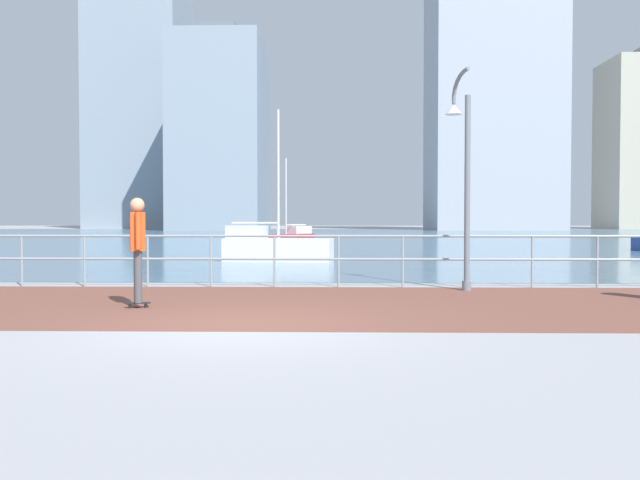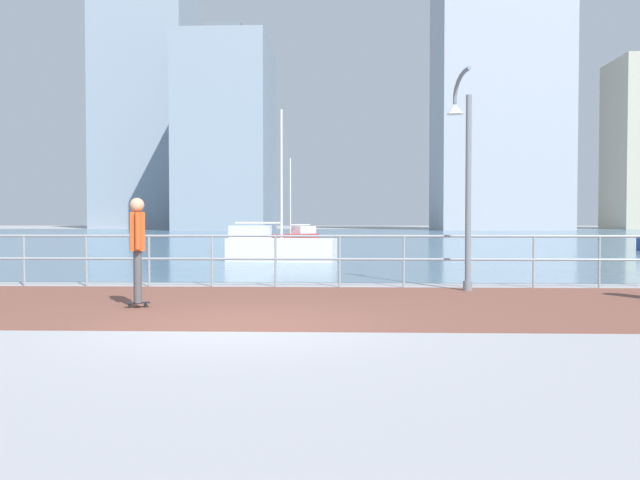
# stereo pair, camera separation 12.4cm
# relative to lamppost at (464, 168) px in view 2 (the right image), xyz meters

# --- Properties ---
(ground) EXTENTS (220.00, 220.00, 0.00)m
(ground) POSITION_rel_lamppost_xyz_m (-4.01, 35.09, -2.57)
(ground) COLOR #9E9EA3
(brick_paving) EXTENTS (28.00, 5.87, 0.01)m
(brick_paving) POSITION_rel_lamppost_xyz_m (-4.01, -2.50, -2.56)
(brick_paving) COLOR brown
(brick_paving) RESTS_ON ground
(harbor_water) EXTENTS (180.00, 88.00, 0.00)m
(harbor_water) POSITION_rel_lamppost_xyz_m (-4.01, 45.43, -2.57)
(harbor_water) COLOR slate
(harbor_water) RESTS_ON ground
(waterfront_railing) EXTENTS (25.25, 0.06, 1.15)m
(waterfront_railing) POSITION_rel_lamppost_xyz_m (-4.01, 0.43, -1.78)
(waterfront_railing) COLOR #8C99A3
(waterfront_railing) RESTS_ON ground
(lamppost) EXTENTS (0.48, 0.78, 4.65)m
(lamppost) POSITION_rel_lamppost_xyz_m (0.00, 0.00, 0.00)
(lamppost) COLOR slate
(lamppost) RESTS_ON ground
(skateboarder) EXTENTS (0.41, 0.55, 1.85)m
(skateboarder) POSITION_rel_lamppost_xyz_m (-5.98, -3.06, -1.45)
(skateboarder) COLOR black
(skateboarder) RESTS_ON ground
(sailboat_yellow) EXTENTS (3.93, 1.68, 5.34)m
(sailboat_yellow) POSITION_rel_lamppost_xyz_m (-4.84, 9.47, -2.06)
(sailboat_yellow) COLOR white
(sailboat_yellow) RESTS_ON ground
(sailboat_blue) EXTENTS (2.96, 3.21, 4.70)m
(sailboat_blue) POSITION_rel_lamppost_xyz_m (-5.23, 21.22, -2.12)
(sailboat_blue) COLOR #B21E1E
(sailboat_blue) RESTS_ON ground
(tower_concrete) EXTENTS (14.89, 15.96, 45.38)m
(tower_concrete) POSITION_rel_lamppost_xyz_m (-35.73, 99.21, 19.29)
(tower_concrete) COLOR #8493A3
(tower_concrete) RESTS_ON ground
(tower_slate) EXTENTS (17.36, 14.91, 44.49)m
(tower_slate) POSITION_rel_lamppost_xyz_m (19.34, 82.22, 18.84)
(tower_slate) COLOR #A3A8B2
(tower_slate) RESTS_ON ground
(tower_glass) EXTENTS (12.11, 17.20, 28.14)m
(tower_glass) POSITION_rel_lamppost_xyz_m (-18.81, 80.19, 10.67)
(tower_glass) COLOR #8493A3
(tower_glass) RESTS_ON ground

